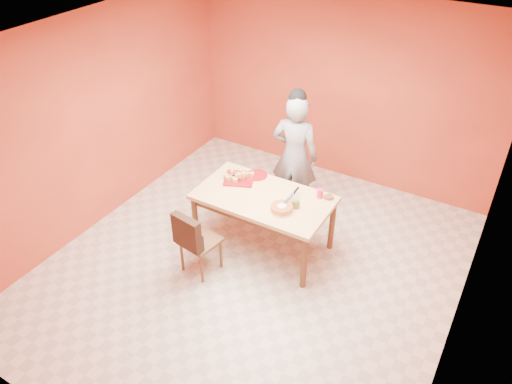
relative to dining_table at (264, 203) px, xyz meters
The scene contains 17 objects.
floor 0.79m from the dining_table, 77.52° to the right, with size 5.00×5.00×0.00m, color beige.
ceiling 2.08m from the dining_table, 77.52° to the right, with size 5.00×5.00×0.00m, color silver.
wall_back 2.20m from the dining_table, 87.47° to the left, with size 4.50×4.50×0.00m, color #C74C2E.
wall_left 2.30m from the dining_table, 169.09° to the right, with size 5.00×5.00×0.00m, color #C74C2E.
wall_right 2.48m from the dining_table, 10.07° to the right, with size 5.00×5.00×0.00m, color #C74C2E.
dining_table is the anchor object (origin of this frame).
dining_chair 0.88m from the dining_table, 119.36° to the right, with size 0.46×0.52×0.87m.
pastry_pile 0.50m from the dining_table, 159.28° to the left, with size 0.32×0.32×0.10m, color tan, non-canonical shape.
person 0.90m from the dining_table, 92.38° to the left, with size 0.62×0.41×1.70m, color gray.
pastry_platter 0.48m from the dining_table, 159.28° to the left, with size 0.36×0.36×0.02m, color maroon.
red_dinner_plate 0.47m from the dining_table, 130.19° to the left, with size 0.26×0.26×0.02m, color maroon.
white_cake_plate 0.37m from the dining_table, 25.45° to the right, with size 0.26×0.26×0.01m, color white.
sponge_cake 0.38m from the dining_table, 25.45° to the right, with size 0.25×0.25×0.06m, color orange.
cake_server 0.37m from the dining_table, ahead, with size 0.04×0.23×0.01m, color silver.
egg_ornament 0.45m from the dining_table, ahead, with size 0.10×0.08×0.12m, color olive.
magenta_glass 0.67m from the dining_table, 28.49° to the left, with size 0.08×0.08×0.11m, color #D01F67.
checker_tin 0.77m from the dining_table, 27.24° to the left, with size 0.11×0.11×0.03m, color #3C2210.
Camera 1 is at (2.26, -3.79, 4.12)m, focal length 35.00 mm.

